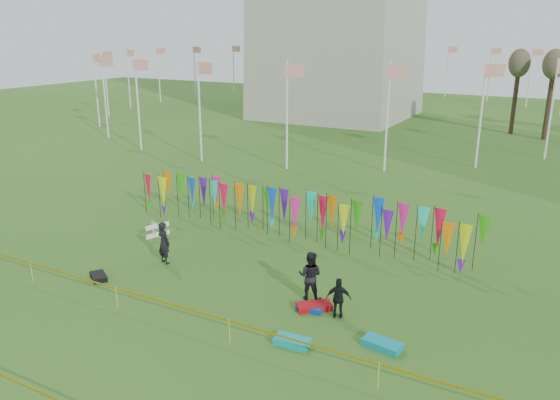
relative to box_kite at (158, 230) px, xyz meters
The scene contains 14 objects.
ground 7.71m from the box_kite, 41.38° to the right, with size 160.00×160.00×0.00m, color #2B5618.
flagpole_ring 43.84m from the box_kite, 100.84° to the left, with size 57.40×56.16×8.00m.
banner_row 6.98m from the box_kite, 28.10° to the left, with size 18.64×0.64×2.51m.
caution_tape_near 8.57m from the box_kite, 49.50° to the right, with size 26.00×0.02×0.90m.
caution_tape_far 13.25m from the box_kite, 65.18° to the right, with size 26.00×0.02×0.90m.
box_kite is the anchor object (origin of this frame).
person_left 3.42m from the box_kite, 44.23° to the right, with size 0.71×0.52×1.95m, color black.
person_mid 9.95m from the box_kite, 13.73° to the right, with size 0.95×0.59×1.96m, color black.
person_right 11.64m from the box_kite, 15.89° to the right, with size 0.91×0.51×1.54m, color black.
kite_bag_turquoise 11.95m from the box_kite, 28.00° to the right, with size 1.19×0.60×0.24m, color #0BA4A9.
kite_bag_blue 10.57m from the box_kite, 17.69° to the right, with size 0.97×0.51×0.20m, color #0A3CA6.
kite_bag_red 10.62m from the box_kite, 16.77° to the right, with size 1.31×0.60×0.24m, color #AD0B14.
kite_bag_black 5.14m from the box_kite, 78.06° to the right, with size 0.96×0.56×0.22m, color black.
kite_bag_teal 13.94m from the box_kite, 18.16° to the right, with size 1.28×0.61×0.25m, color #0B8DA1.
Camera 1 is at (12.01, -14.72, 9.99)m, focal length 35.00 mm.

